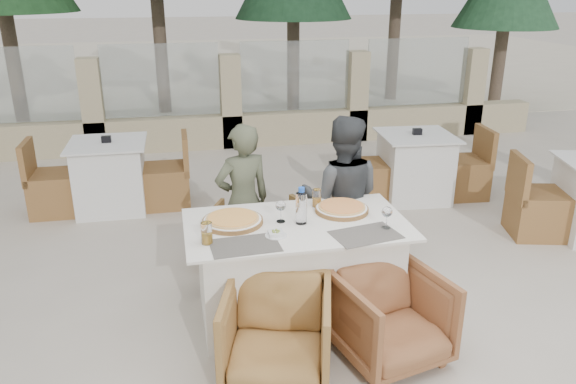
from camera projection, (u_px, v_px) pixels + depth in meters
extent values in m
plane|color=#BDB3A2|center=(305.00, 312.00, 4.34)|extent=(80.00, 80.00, 0.00)
cube|color=beige|center=(197.00, 65.00, 17.16)|extent=(30.00, 16.00, 0.01)
cube|color=#59544C|center=(245.00, 245.00, 3.69)|extent=(0.47, 0.33, 0.00)
cube|color=#5E5851|center=(366.00, 235.00, 3.84)|extent=(0.50, 0.38, 0.00)
cylinder|color=orange|center=(233.00, 220.00, 4.02)|extent=(0.54, 0.54, 0.06)
cylinder|color=#DE561E|center=(342.00, 208.00, 4.23)|extent=(0.52, 0.52, 0.05)
cylinder|color=#A7C3DB|center=(301.00, 206.00, 3.98)|extent=(0.08, 0.08, 0.27)
cylinder|color=#C78B1C|center=(207.00, 233.00, 3.69)|extent=(0.09, 0.09, 0.15)
cylinder|color=orange|center=(317.00, 198.00, 4.31)|extent=(0.07, 0.07, 0.14)
imported|color=olive|center=(242.00, 237.00, 4.99)|extent=(0.76, 0.77, 0.53)
imported|color=olive|center=(337.00, 226.00, 5.13)|extent=(0.84, 0.85, 0.60)
imported|color=olive|center=(277.00, 334.00, 3.54)|extent=(0.83, 0.85, 0.63)
imported|color=brown|center=(391.00, 317.00, 3.72)|extent=(0.80, 0.81, 0.62)
imported|color=#4F543D|center=(243.00, 201.00, 4.71)|extent=(0.55, 0.44, 1.34)
imported|color=#3C3F42|center=(342.00, 199.00, 4.67)|extent=(0.82, 0.72, 1.41)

